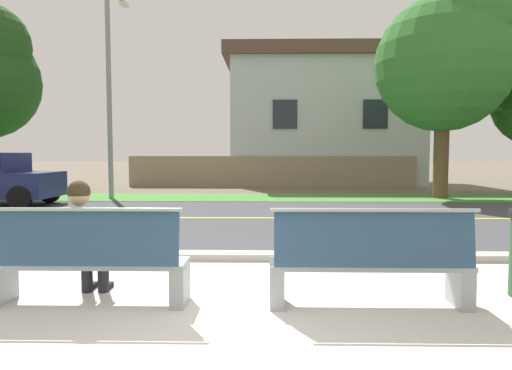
# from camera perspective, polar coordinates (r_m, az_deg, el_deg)

# --- Properties ---
(ground_plane) EXTENTS (140.00, 140.00, 0.00)m
(ground_plane) POSITION_cam_1_polar(r_m,az_deg,el_deg) (12.11, -0.55, -3.21)
(ground_plane) COLOR #665B4C
(sidewalk_pavement) EXTENTS (44.00, 3.60, 0.01)m
(sidewalk_pavement) POSITION_cam_1_polar(r_m,az_deg,el_deg) (4.67, -3.53, -14.91)
(sidewalk_pavement) COLOR beige
(sidewalk_pavement) RESTS_ON ground_plane
(curb_edge) EXTENTS (44.00, 0.30, 0.11)m
(curb_edge) POSITION_cam_1_polar(r_m,az_deg,el_deg) (6.53, -2.10, -8.96)
(curb_edge) COLOR #ADA89E
(curb_edge) RESTS_ON ground_plane
(street_asphalt) EXTENTS (52.00, 8.00, 0.01)m
(street_asphalt) POSITION_cam_1_polar(r_m,az_deg,el_deg) (10.62, -0.80, -4.20)
(street_asphalt) COLOR #424247
(street_asphalt) RESTS_ON ground_plane
(road_centre_line) EXTENTS (48.00, 0.14, 0.01)m
(road_centre_line) POSITION_cam_1_polar(r_m,az_deg,el_deg) (10.62, -0.80, -4.17)
(road_centre_line) COLOR #E0CC4C
(road_centre_line) RESTS_ON ground_plane
(far_verge_grass) EXTENTS (48.00, 2.80, 0.02)m
(far_verge_grass) POSITION_cam_1_polar(r_m,az_deg,el_deg) (15.56, -0.16, -1.57)
(far_verge_grass) COLOR #478438
(far_verge_grass) RESTS_ON ground_plane
(bench_left) EXTENTS (1.95, 0.48, 1.01)m
(bench_left) POSITION_cam_1_polar(r_m,az_deg,el_deg) (4.81, -20.53, -8.96)
(bench_left) COLOR #9EA0A8
(bench_left) RESTS_ON ground_plane
(bench_right) EXTENTS (1.95, 0.48, 1.01)m
(bench_right) POSITION_cam_1_polar(r_m,az_deg,el_deg) (4.59, 14.18, -9.44)
(bench_right) COLOR #9EA0A8
(bench_right) RESTS_ON ground_plane
(seated_person_olive) EXTENTS (0.52, 0.68, 1.25)m
(seated_person_olive) POSITION_cam_1_polar(r_m,az_deg,el_deg) (4.96, -20.88, -6.05)
(seated_person_olive) COLOR black
(seated_person_olive) RESTS_ON ground_plane
(streetlamp) EXTENTS (0.24, 2.10, 7.27)m
(streetlamp) POSITION_cam_1_polar(r_m,az_deg,el_deg) (16.35, -17.84, 13.06)
(streetlamp) COLOR gray
(streetlamp) RESTS_ON ground_plane
(shade_tree_left) EXTENTS (4.50, 4.50, 7.42)m
(shade_tree_left) POSITION_cam_1_polar(r_m,az_deg,el_deg) (16.81, 23.18, 15.02)
(shade_tree_left) COLOR brown
(shade_tree_left) RESTS_ON ground_plane
(garden_wall) EXTENTS (13.00, 0.36, 1.40)m
(garden_wall) POSITION_cam_1_polar(r_m,az_deg,el_deg) (20.61, 1.99, 1.72)
(garden_wall) COLOR gray
(garden_wall) RESTS_ON ground_plane
(house_across_street) EXTENTS (9.74, 6.91, 6.56)m
(house_across_street) POSITION_cam_1_polar(r_m,az_deg,el_deg) (24.03, 8.22, 8.28)
(house_across_street) COLOR #B7BCC1
(house_across_street) RESTS_ON ground_plane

